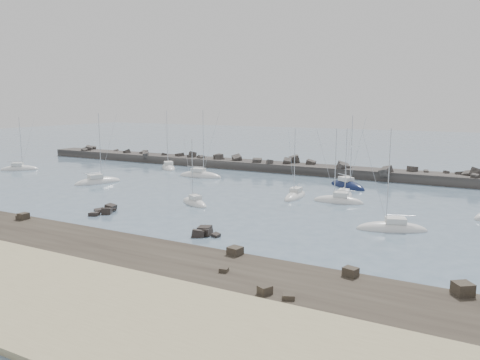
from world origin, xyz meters
name	(u,v)px	position (x,y,z in m)	size (l,w,h in m)	color
ground	(168,203)	(0.00, 0.00, 0.00)	(400.00, 400.00, 0.00)	slate
rock_shelf	(44,241)	(-0.22, -21.98, 0.02)	(140.00, 12.22, 1.98)	#2A231D
rock_cluster_near	(104,212)	(-4.38, -8.82, 0.09)	(4.13, 5.15, 1.57)	black
rock_cluster_far	(203,233)	(13.52, -11.25, 0.14)	(3.78, 4.02, 1.62)	black
breakwater	(244,167)	(-7.33, 38.00, 0.29)	(115.00, 7.99, 4.93)	#2E2B28
sailboat_0	(20,169)	(-50.02, 11.88, 0.14)	(7.67, 7.03, 12.69)	white
sailboat_1	(168,168)	(-22.37, 29.55, 0.14)	(8.20, 8.24, 14.00)	white
sailboat_2	(98,182)	(-22.29, 7.86, 0.14)	(6.05, 9.18, 13.96)	white
sailboat_3	(200,176)	(-9.48, 23.09, 0.15)	(9.45, 3.75, 14.57)	white
sailboat_4	(195,203)	(3.71, 1.46, 0.13)	(6.74, 4.95, 10.52)	white
sailboat_5	(295,197)	(15.04, 13.14, 0.14)	(2.59, 7.55, 11.93)	white
sailboat_6	(347,186)	(19.76, 26.18, 0.15)	(8.63, 7.22, 13.81)	#0E183B
sailboat_7	(338,201)	(22.13, 12.87, 0.14)	(7.78, 3.13, 12.12)	white
sailboat_8	(344,198)	(22.01, 16.17, 0.13)	(2.81, 7.61, 11.88)	white
sailboat_9	(392,229)	(32.26, 0.82, 0.13)	(8.60, 5.27, 13.00)	white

